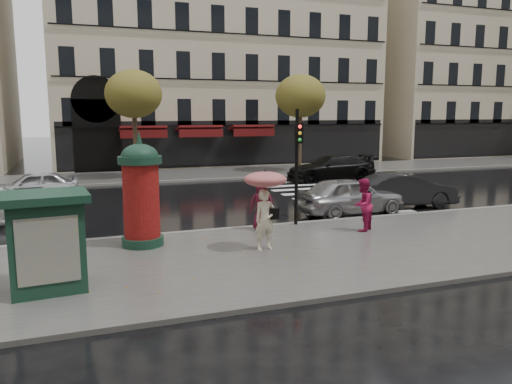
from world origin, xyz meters
name	(u,v)px	position (x,y,z in m)	size (l,w,h in m)	color
ground	(278,252)	(0.00, 0.00, 0.00)	(160.00, 160.00, 0.00)	black
near_sidewalk	(284,255)	(0.00, -0.50, 0.06)	(90.00, 7.00, 0.12)	#474744
far_sidewalk	(166,175)	(0.00, 19.00, 0.06)	(90.00, 6.00, 0.12)	#474744
near_kerb	(245,228)	(0.00, 3.00, 0.07)	(90.00, 0.25, 0.14)	slate
far_kerb	(175,181)	(0.00, 16.00, 0.07)	(90.00, 0.25, 0.14)	slate
zebra_crossing	(315,193)	(6.00, 9.60, 0.01)	(3.60, 11.75, 0.01)	silver
bldg_far_corner	(211,28)	(6.00, 30.00, 11.31)	(26.00, 14.00, 22.90)	#B7A88C
bldg_far_right	(470,43)	(34.00, 30.00, 11.31)	(24.00, 14.00, 22.90)	#B7A88C
tree_far_left	(134,94)	(-2.00, 18.00, 5.17)	(3.40, 3.40, 6.64)	#38281C
tree_far_right	(300,96)	(9.00, 18.00, 5.17)	(3.40, 3.40, 6.64)	#38281C
woman_umbrella	(265,197)	(-0.39, 0.02, 1.68)	(1.23, 1.23, 2.36)	beige
woman_red	(363,205)	(3.54, 1.12, 1.01)	(0.87, 0.68, 1.78)	#A51446
man_burgundy	(262,205)	(0.40, 2.40, 0.98)	(0.84, 0.55, 1.72)	#511021
morris_column	(141,191)	(-3.69, 1.74, 1.77)	(1.28, 1.28, 3.44)	#143426
traffic_light	(297,156)	(1.84, 2.72, 2.59)	(0.27, 0.39, 4.07)	black
newsstand	(47,240)	(-6.16, -1.43, 1.26)	(1.96, 1.70, 2.21)	#143426
car_silver	(350,196)	(4.87, 4.20, 0.77)	(1.81, 4.50, 1.53)	#9C9CA0
car_darkgrey	(404,190)	(7.91, 4.80, 0.74)	(1.58, 4.52, 1.49)	black
car_black	(331,168)	(9.00, 13.49, 0.79)	(2.20, 5.42, 1.57)	black
car_far_silver	(34,186)	(-7.41, 12.23, 0.68)	(1.61, 4.01, 1.37)	#BBBABF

